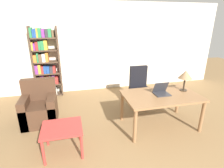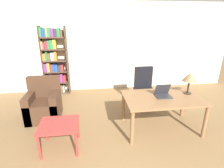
{
  "view_description": "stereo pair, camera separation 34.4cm",
  "coord_description": "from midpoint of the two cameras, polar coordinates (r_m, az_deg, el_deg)",
  "views": [
    {
      "loc": [
        -0.98,
        -0.91,
        2.15
      ],
      "look_at": [
        -0.21,
        2.24,
        0.97
      ],
      "focal_mm": 28.0,
      "sensor_mm": 36.0,
      "label": 1
    },
    {
      "loc": [
        -0.65,
        -0.97,
        2.15
      ],
      "look_at": [
        -0.21,
        2.24,
        0.97
      ],
      "focal_mm": 28.0,
      "sensor_mm": 36.0,
      "label": 2
    }
  ],
  "objects": [
    {
      "name": "bookshelf",
      "position": [
        5.48,
        -22.66,
        6.0
      ],
      "size": [
        0.74,
        0.28,
        2.02
      ],
      "color": "#4C3828",
      "rests_on": "ground_plane"
    },
    {
      "name": "laptop",
      "position": [
        3.69,
        13.28,
        -2.46
      ],
      "size": [
        0.31,
        0.25,
        0.25
      ],
      "color": "#2D2D33",
      "rests_on": "desk"
    },
    {
      "name": "armchair",
      "position": [
        4.27,
        -24.68,
        -7.38
      ],
      "size": [
        0.71,
        0.68,
        0.95
      ],
      "color": "#472D1E",
      "rests_on": "ground_plane"
    },
    {
      "name": "wall_back",
      "position": [
        5.59,
        -5.32,
        11.68
      ],
      "size": [
        8.0,
        0.06,
        2.7
      ],
      "color": "beige",
      "rests_on": "ground_plane"
    },
    {
      "name": "table_lamp",
      "position": [
        3.92,
        20.6,
        2.7
      ],
      "size": [
        0.29,
        0.29,
        0.45
      ],
      "color": "#2D2319",
      "rests_on": "desk"
    },
    {
      "name": "side_table_blue",
      "position": [
        3.17,
        -19.1,
        -14.29
      ],
      "size": [
        0.66,
        0.56,
        0.49
      ],
      "color": "#B2332D",
      "rests_on": "ground_plane"
    },
    {
      "name": "office_chair",
      "position": [
        4.62,
        6.9,
        -1.27
      ],
      "size": [
        0.49,
        0.49,
        1.05
      ],
      "color": "black",
      "rests_on": "ground_plane"
    },
    {
      "name": "desk",
      "position": [
        3.7,
        13.15,
        -4.74
      ],
      "size": [
        1.54,
        0.94,
        0.72
      ],
      "color": "olive",
      "rests_on": "ground_plane"
    }
  ]
}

